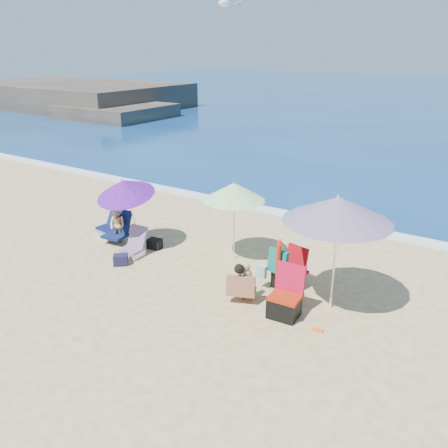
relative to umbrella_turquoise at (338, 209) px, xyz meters
The scene contains 18 objects.
ground 3.12m from the umbrella_turquoise, 161.84° to the right, with size 120.00×120.00×0.00m.
foam 5.30m from the umbrella_turquoise, 117.62° to the left, with size 120.00×0.50×0.04m.
headland 35.16m from the umbrella_turquoise, 147.29° to the left, with size 20.50×11.50×2.60m.
umbrella_turquoise is the anchor object (origin of this frame).
umbrella_striped 2.85m from the umbrella_turquoise, 162.50° to the left, with size 1.87×1.87×1.90m.
umbrella_blue 5.21m from the umbrella_turquoise, behind, with size 1.56×1.61×1.92m.
furled_umbrella 1.71m from the umbrella_turquoise, behind, with size 0.16×0.16×1.22m.
chair_navy 6.45m from the umbrella_turquoise, behind, with size 0.71×0.81×0.78m.
chair_rainbow 5.16m from the umbrella_turquoise, behind, with size 0.53×0.63×0.69m.
camp_chair_left 1.95m from the umbrella_turquoise, 129.39° to the right, with size 0.60×0.60×0.97m.
camp_chair_right 1.99m from the umbrella_turquoise, 166.85° to the left, with size 0.90×0.76×0.92m.
person_center 2.31m from the umbrella_turquoise, 155.70° to the right, with size 0.61×0.66×0.81m.
person_left 5.93m from the umbrella_turquoise, behind, with size 0.63×0.75×1.01m.
bag_navy_a 5.13m from the umbrella_turquoise, 169.87° to the right, with size 0.39×0.38×0.25m.
bag_black_a 5.04m from the umbrella_turquoise, behind, with size 0.37×0.29×0.24m.
bag_navy_b 2.28m from the umbrella_turquoise, 155.14° to the left, with size 0.39×0.30×0.29m.
orange_item 2.16m from the umbrella_turquoise, 82.05° to the right, with size 0.21×0.11×0.03m.
seagull 4.83m from the umbrella_turquoise, 160.20° to the left, with size 0.80×0.49×0.14m.
Camera 1 is at (4.80, -6.79, 4.68)m, focal length 36.93 mm.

